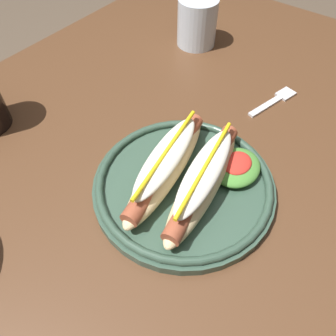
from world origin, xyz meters
The scene contains 5 objects.
ground_plane centered at (0.00, 0.00, 0.00)m, with size 8.00×8.00×0.00m, color brown.
dining_table centered at (0.00, 0.00, 0.64)m, with size 1.38×0.84×0.74m.
hot_dog_plate centered at (0.01, -0.11, 0.77)m, with size 0.28×0.28×0.08m.
fork centered at (0.29, -0.13, 0.74)m, with size 0.12×0.05×0.00m.
water_cup centered at (0.37, 0.12, 0.79)m, with size 0.09×0.09×0.10m, color silver.
Camera 1 is at (-0.25, -0.27, 1.16)m, focal length 35.74 mm.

